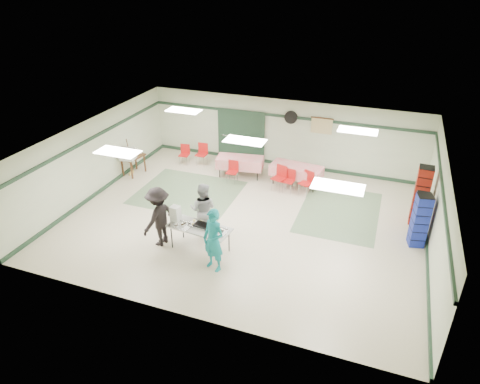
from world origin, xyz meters
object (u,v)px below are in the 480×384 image
(volunteer_dark, at_px, (159,217))
(crate_stack_blue_a, at_px, (420,221))
(dining_table_b, at_px, (240,162))
(chair_b, at_px, (280,175))
(chair_loose_b, at_px, (185,152))
(volunteer_teal, at_px, (214,240))
(chair_loose_a, at_px, (202,152))
(crate_stack_blue_b, at_px, (420,216))
(printer_table, at_px, (133,159))
(broom, at_px, (130,156))
(serving_table, at_px, (200,228))
(crate_stack_red, at_px, (421,196))
(dining_table_a, at_px, (296,171))
(chair_c, at_px, (307,180))
(office_printer, at_px, (128,154))
(chair_a, at_px, (289,178))
(volunteer_grey, at_px, (203,209))
(chair_d, at_px, (233,169))

(volunteer_dark, height_order, crate_stack_blue_a, volunteer_dark)
(dining_table_b, xyz_separation_m, chair_b, (1.74, -0.56, -0.01))
(dining_table_b, relative_size, chair_loose_b, 2.24)
(volunteer_teal, distance_m, chair_loose_a, 6.82)
(crate_stack_blue_b, distance_m, printer_table, 10.34)
(crate_stack_blue_a, bearing_deg, broom, 173.10)
(serving_table, bearing_deg, crate_stack_blue_b, 32.19)
(crate_stack_red, height_order, crate_stack_blue_b, crate_stack_red)
(dining_table_a, xyz_separation_m, chair_c, (0.54, -0.57, -0.04))
(chair_loose_a, height_order, office_printer, office_printer)
(dining_table_a, xyz_separation_m, broom, (-6.20, -1.30, 0.19))
(crate_stack_blue_b, bearing_deg, printer_table, 174.88)
(chair_a, xyz_separation_m, crate_stack_blue_a, (4.30, -1.99, 0.31))
(dining_table_a, distance_m, crate_stack_red, 4.40)
(chair_loose_a, distance_m, broom, 2.84)
(crate_stack_blue_a, bearing_deg, office_printer, 174.43)
(chair_loose_a, height_order, chair_loose_b, chair_loose_a)
(volunteer_teal, height_order, dining_table_b, volunteer_teal)
(crate_stack_blue_b, bearing_deg, crate_stack_blue_a, -90.00)
(chair_c, bearing_deg, chair_loose_a, -170.40)
(chair_a, bearing_deg, chair_c, 7.68)
(dining_table_b, height_order, chair_b, chair_b)
(broom, bearing_deg, volunteer_teal, -30.95)
(crate_stack_blue_b, bearing_deg, dining_table_a, 152.49)
(printer_table, xyz_separation_m, broom, (-0.08, -0.05, 0.12))
(chair_loose_a, xyz_separation_m, crate_stack_blue_b, (8.18, -2.67, 0.20))
(chair_a, distance_m, chair_loose_a, 4.03)
(serving_table, bearing_deg, crate_stack_blue_a, 29.03)
(volunteer_grey, relative_size, chair_loose_b, 2.04)
(dining_table_b, distance_m, crate_stack_red, 6.53)
(office_printer, bearing_deg, crate_stack_red, -7.45)
(chair_b, relative_size, crate_stack_blue_a, 0.57)
(chair_a, height_order, crate_stack_red, crate_stack_red)
(volunteer_dark, bearing_deg, volunteer_teal, 86.00)
(chair_c, xyz_separation_m, chair_loose_b, (-5.22, 0.85, -0.03))
(crate_stack_blue_a, height_order, crate_stack_red, crate_stack_red)
(volunteer_grey, xyz_separation_m, chair_loose_a, (-2.16, 4.63, -0.30))
(chair_c, relative_size, crate_stack_red, 0.45)
(chair_c, height_order, chair_d, chair_c)
(chair_loose_b, bearing_deg, volunteer_teal, -63.69)
(crate_stack_blue_a, relative_size, crate_stack_red, 0.84)
(volunteer_teal, height_order, broom, volunteer_teal)
(serving_table, distance_m, chair_loose_b, 6.07)
(volunteer_dark, height_order, chair_a, volunteer_dark)
(serving_table, distance_m, chair_loose_a, 5.93)
(office_printer, height_order, broom, broom)
(serving_table, distance_m, crate_stack_blue_a, 6.25)
(chair_a, bearing_deg, printer_table, -165.63)
(volunteer_dark, bearing_deg, chair_d, -175.44)
(volunteer_grey, height_order, chair_a, volunteer_grey)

